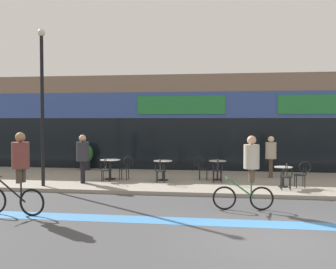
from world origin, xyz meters
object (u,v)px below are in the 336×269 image
(bistro_table_2, at_px, (218,166))
(cafe_chair_3_near, at_px, (286,175))
(cafe_chair_2_near, at_px, (218,169))
(planter_pot, at_px, (85,155))
(cafe_chair_0_near, at_px, (106,168))
(cyclist_1, at_px, (18,168))
(bistro_table_1, at_px, (163,166))
(cafe_chair_3_side, at_px, (302,172))
(cafe_chair_1_near, at_px, (160,169))
(lamp_post, at_px, (42,96))
(bistro_table_3, at_px, (283,173))
(pedestrian_near_end, at_px, (271,153))
(cafe_chair_0_side, at_px, (126,166))
(pedestrian_far_end, at_px, (83,154))
(cafe_chair_2_side, at_px, (201,166))
(cyclist_0, at_px, (249,167))
(bistro_table_0, at_px, (110,165))

(bistro_table_2, bearing_deg, cafe_chair_3_near, -39.74)
(cafe_chair_2_near, height_order, planter_pot, planter_pot)
(cafe_chair_0_near, xyz_separation_m, cyclist_1, (-0.81, -4.81, 0.58))
(bistro_table_1, relative_size, cafe_chair_3_side, 0.84)
(cafe_chair_1_near, bearing_deg, lamp_post, 105.15)
(bistro_table_3, relative_size, lamp_post, 0.13)
(cyclist_1, relative_size, pedestrian_near_end, 1.28)
(planter_pot, relative_size, lamp_post, 0.22)
(cafe_chair_0_side, xyz_separation_m, planter_pot, (-2.62, 2.62, 0.16))
(lamp_post, xyz_separation_m, pedestrian_near_end, (8.17, 3.18, -2.16))
(cafe_chair_0_side, relative_size, planter_pot, 0.74)
(cafe_chair_0_side, bearing_deg, pedestrian_far_end, 37.61)
(cafe_chair_0_side, xyz_separation_m, pedestrian_near_end, (5.63, 1.39, 0.47))
(planter_pot, distance_m, lamp_post, 5.05)
(cafe_chair_3_side, bearing_deg, cafe_chair_2_near, -14.86)
(bistro_table_3, xyz_separation_m, lamp_post, (-8.34, -0.96, 2.65))
(cafe_chair_2_side, height_order, pedestrian_near_end, pedestrian_near_end)
(cafe_chair_0_side, relative_size, pedestrian_near_end, 0.54)
(cafe_chair_0_near, bearing_deg, bistro_table_2, -82.00)
(cafe_chair_3_side, distance_m, lamp_post, 9.39)
(cyclist_0, bearing_deg, bistro_table_1, -58.39)
(pedestrian_near_end, bearing_deg, bistro_table_0, -162.63)
(cafe_chair_0_side, height_order, pedestrian_far_end, pedestrian_far_end)
(cafe_chair_0_near, height_order, lamp_post, lamp_post)
(bistro_table_3, height_order, cafe_chair_2_side, cafe_chair_2_side)
(bistro_table_1, distance_m, bistro_table_3, 4.45)
(cyclist_1, bearing_deg, pedestrian_near_end, -131.15)
(planter_pot, bearing_deg, cyclist_1, -81.58)
(cafe_chair_0_near, bearing_deg, cafe_chair_2_side, -79.57)
(cafe_chair_1_near, relative_size, planter_pot, 0.74)
(lamp_post, relative_size, pedestrian_near_end, 3.29)
(planter_pot, relative_size, cyclist_1, 0.57)
(bistro_table_3, relative_size, planter_pot, 0.58)
(lamp_post, bearing_deg, cyclist_0, -17.67)
(planter_pot, distance_m, pedestrian_near_end, 8.34)
(cafe_chair_0_side, bearing_deg, cafe_chair_0_near, 47.76)
(bistro_table_0, xyz_separation_m, bistro_table_3, (6.42, -0.83, -0.06))
(pedestrian_near_end, bearing_deg, cafe_chair_3_near, -81.74)
(planter_pot, bearing_deg, pedestrian_far_end, -70.99)
(cafe_chair_0_side, bearing_deg, bistro_table_2, -170.24)
(lamp_post, distance_m, cyclist_1, 4.33)
(cafe_chair_2_near, bearing_deg, cafe_chair_3_near, -127.44)
(bistro_table_3, relative_size, cafe_chair_0_side, 0.78)
(planter_pot, relative_size, pedestrian_near_end, 0.73)
(cafe_chair_0_side, bearing_deg, cafe_chair_1_near, 161.32)
(cyclist_0, bearing_deg, cafe_chair_1_near, -53.76)
(cafe_chair_0_near, distance_m, cafe_chair_0_side, 0.88)
(cafe_chair_0_near, bearing_deg, cafe_chair_3_side, -98.10)
(cafe_chair_0_side, xyz_separation_m, pedestrian_far_end, (-1.38, -0.97, 0.54))
(cafe_chair_0_near, relative_size, pedestrian_near_end, 0.54)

